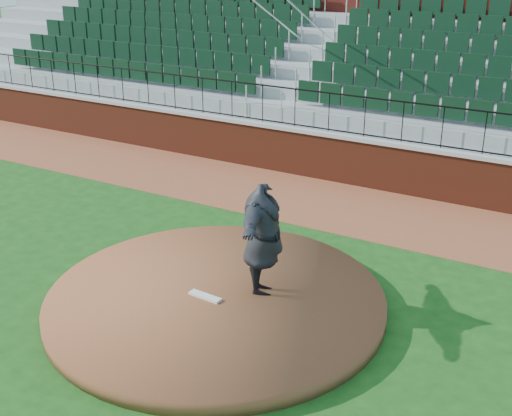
# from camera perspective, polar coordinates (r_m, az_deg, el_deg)

# --- Properties ---
(ground) EXTENTS (90.00, 90.00, 0.00)m
(ground) POSITION_cam_1_polar(r_m,az_deg,el_deg) (11.90, -3.62, -8.20)
(ground) COLOR #164814
(ground) RESTS_ON ground
(warning_track) EXTENTS (34.00, 3.20, 0.01)m
(warning_track) POSITION_cam_1_polar(r_m,az_deg,el_deg) (16.21, 6.85, 0.31)
(warning_track) COLOR brown
(warning_track) RESTS_ON ground
(field_wall) EXTENTS (34.00, 0.35, 1.20)m
(field_wall) POSITION_cam_1_polar(r_m,az_deg,el_deg) (17.41, 9.03, 3.84)
(field_wall) COLOR maroon
(field_wall) RESTS_ON ground
(wall_cap) EXTENTS (34.00, 0.45, 0.10)m
(wall_cap) POSITION_cam_1_polar(r_m,az_deg,el_deg) (17.22, 9.15, 5.89)
(wall_cap) COLOR #B7B7B7
(wall_cap) RESTS_ON field_wall
(wall_railing) EXTENTS (34.00, 0.05, 1.00)m
(wall_railing) POSITION_cam_1_polar(r_m,az_deg,el_deg) (17.07, 9.27, 7.66)
(wall_railing) COLOR black
(wall_railing) RESTS_ON wall_cap
(seating_stands) EXTENTS (34.00, 5.10, 4.60)m
(seating_stands) POSITION_cam_1_polar(r_m,az_deg,el_deg) (19.48, 12.29, 10.76)
(seating_stands) COLOR gray
(seating_stands) RESTS_ON ground
(concourse_wall) EXTENTS (34.00, 0.50, 5.50)m
(concourse_wall) POSITION_cam_1_polar(r_m,az_deg,el_deg) (22.05, 14.73, 13.04)
(concourse_wall) COLOR maroon
(concourse_wall) RESTS_ON ground
(pitchers_mound) EXTENTS (5.88, 5.88, 0.25)m
(pitchers_mound) POSITION_cam_1_polar(r_m,az_deg,el_deg) (11.77, -3.44, -7.87)
(pitchers_mound) COLOR brown
(pitchers_mound) RESTS_ON ground
(pitching_rubber) EXTENTS (0.62, 0.20, 0.04)m
(pitching_rubber) POSITION_cam_1_polar(r_m,az_deg,el_deg) (11.61, -4.37, -7.52)
(pitching_rubber) COLOR white
(pitching_rubber) RESTS_ON pitchers_mound
(pitcher) EXTENTS (1.59, 2.54, 2.01)m
(pitcher) POSITION_cam_1_polar(r_m,az_deg,el_deg) (11.30, 0.58, -2.70)
(pitcher) COLOR black
(pitcher) RESTS_ON pitchers_mound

